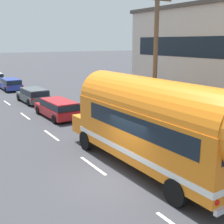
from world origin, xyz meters
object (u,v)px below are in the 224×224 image
(utility_pole, at_px, (155,65))
(car_second, at_px, (34,94))
(car_lead, at_px, (58,107))
(car_third, at_px, (10,83))
(painted_bus, at_px, (158,122))

(utility_pole, bearing_deg, car_second, 98.16)
(car_lead, distance_m, car_third, 15.28)
(car_third, bearing_deg, car_lead, -90.58)
(painted_bus, height_order, car_lead, painted_bus)
(car_second, bearing_deg, painted_bus, -90.73)
(painted_bus, height_order, car_third, painted_bus)
(utility_pole, height_order, car_lead, utility_pole)
(painted_bus, relative_size, car_third, 2.32)
(painted_bus, bearing_deg, car_lead, 89.78)
(utility_pole, relative_size, painted_bus, 0.76)
(car_second, bearing_deg, car_lead, -91.62)
(utility_pole, distance_m, car_lead, 9.38)
(car_lead, height_order, car_third, same)
(painted_bus, bearing_deg, car_second, 89.27)
(car_lead, distance_m, car_second, 6.51)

